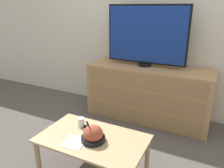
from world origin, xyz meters
The scene contains 9 objects.
ground_plane centered at (0.00, 0.00, 0.00)m, with size 12.00×12.00×0.00m, color #56514C.
wall_back centered at (0.00, 0.03, 1.30)m, with size 12.00×0.05×2.60m.
dresser centered at (0.14, -0.28, 0.35)m, with size 1.56×0.51×0.70m.
tv centered at (0.07, -0.22, 1.08)m, with size 1.01×0.18×0.75m.
coffee_table centered at (0.05, -1.52, 0.33)m, with size 0.90×0.54×0.38m.
takeout_bowl centered at (0.08, -1.55, 0.44)m, with size 0.20×0.20×0.19m.
drink_cup centered at (-0.14, -1.41, 0.42)m, with size 0.06×0.06×0.09m.
napkin centered at (-0.05, -1.64, 0.38)m, with size 0.19×0.19×0.00m.
remote_control centered at (-0.07, -1.41, 0.39)m, with size 0.14×0.04×0.02m.
Camera 1 is at (0.90, -2.86, 1.42)m, focal length 35.00 mm.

